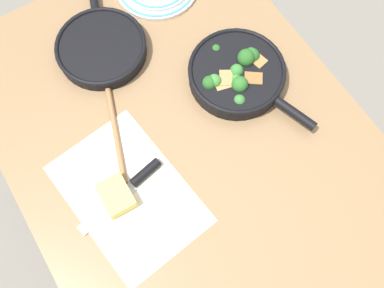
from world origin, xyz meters
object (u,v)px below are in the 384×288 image
object	(u,v)px
skillet_eggs	(101,47)
cheese_block	(116,196)
wooden_spoon	(109,94)
grater_knife	(132,186)
skillet_broccoli	(238,74)

from	to	relation	value
skillet_eggs	cheese_block	world-z (taller)	skillet_eggs
wooden_spoon	grater_knife	distance (m)	0.26
grater_knife	wooden_spoon	bearing A→B (deg)	-116.60
wooden_spoon	cheese_block	xyz separation A→B (m)	(-0.26, 0.11, 0.01)
cheese_block	grater_knife	bearing A→B (deg)	-84.32
skillet_eggs	skillet_broccoli	bearing A→B (deg)	-115.62
grater_knife	cheese_block	size ratio (longest dim) A/B	2.76
skillet_eggs	wooden_spoon	bearing A→B (deg)	179.47
wooden_spoon	cheese_block	size ratio (longest dim) A/B	4.36
grater_knife	cheese_block	world-z (taller)	cheese_block
cheese_block	wooden_spoon	bearing A→B (deg)	-24.09
cheese_block	skillet_broccoli	bearing A→B (deg)	-74.82
skillet_broccoli	skillet_eggs	bearing A→B (deg)	-154.02
grater_knife	skillet_broccoli	bearing A→B (deg)	-174.94
wooden_spoon	skillet_eggs	bearing A→B (deg)	-1.57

